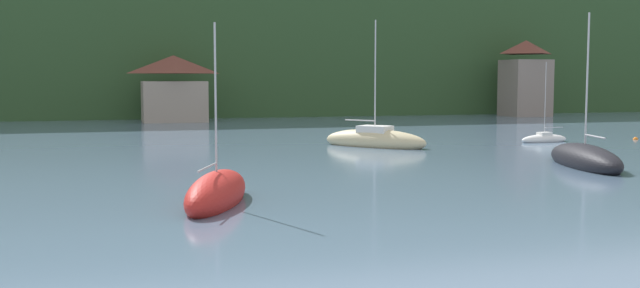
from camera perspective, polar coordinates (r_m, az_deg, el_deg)
name	(u,v)px	position (r m, az deg, el deg)	size (l,w,h in m)	color
wooded_hillside	(143,55)	(126.55, -13.42, 6.70)	(352.00, 63.36, 47.69)	#2D4C28
shore_building_west	(174,89)	(85.16, -11.17, 4.15)	(7.35, 6.09, 7.44)	gray
shore_building_westcentral	(525,79)	(99.14, 15.51, 4.80)	(5.44, 5.22, 9.71)	gray
sailboat_far_3	(585,159)	(43.61, 19.68, -1.12)	(4.20, 8.73, 8.94)	black
sailboat_mid_4	(217,194)	(29.15, -7.94, -3.82)	(4.19, 6.97, 7.51)	red
sailboat_far_7	(375,140)	(53.21, 4.23, 0.29)	(6.97, 7.67, 9.47)	#CCBC8E
sailboat_far_8	(544,139)	(59.47, 16.85, 0.36)	(4.23, 1.61, 6.34)	white
mooring_buoy_mid	(636,139)	(64.37, 23.09, 0.32)	(0.40, 0.40, 0.40)	orange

